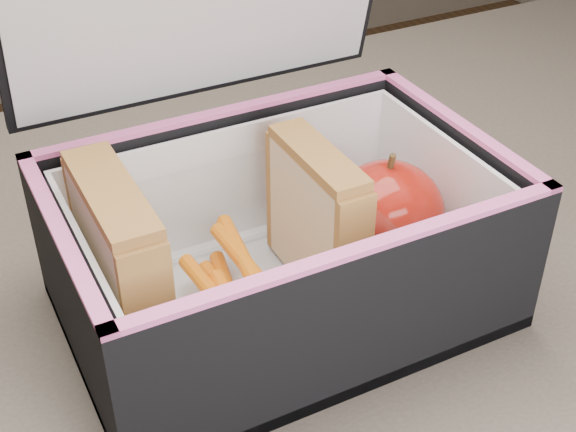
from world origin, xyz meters
The scene contains 8 objects.
kitchen_table centered at (0.00, 0.00, 0.66)m, with size 1.20×0.80×0.75m.
lunch_bag centered at (-0.02, 0.03, 0.81)m, with size 0.27×0.22×0.27m.
plastic_tub centered at (-0.06, 0.03, 0.80)m, with size 0.17×0.12×0.07m, color white, non-canonical shape.
sandwich_left centered at (-0.12, 0.03, 0.82)m, with size 0.03×0.10×0.11m.
sandwich_right centered at (0.00, 0.03, 0.81)m, with size 0.02×0.09×0.10m.
carrot_sticks centered at (-0.06, 0.02, 0.78)m, with size 0.04×0.12×0.03m.
paper_napkin centered at (0.05, 0.02, 0.77)m, with size 0.07×0.07×0.01m, color white.
red_apple centered at (0.05, 0.02, 0.80)m, with size 0.08×0.08×0.08m.
Camera 1 is at (-0.20, -0.33, 1.11)m, focal length 50.00 mm.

